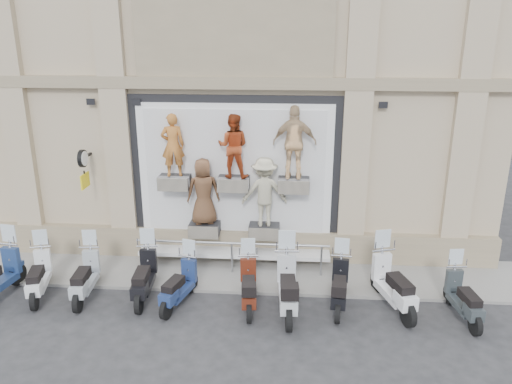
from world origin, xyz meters
TOP-DOWN VIEW (x-y plane):
  - ground at (0.00, 0.00)m, footprint 90.00×90.00m
  - sidewalk at (0.00, 2.10)m, footprint 16.00×2.20m
  - building at (0.00, 7.00)m, footprint 14.00×8.60m
  - shop_vitrine at (0.14, 2.74)m, footprint 5.60×0.84m
  - guard_rail at (0.00, 2.00)m, footprint 5.06×0.10m
  - clock_sign_bracket at (-3.90, 2.47)m, footprint 0.10×0.80m
  - scooter_b at (-4.47, 0.59)m, footprint 0.99×1.88m
  - scooter_c at (-3.33, 0.61)m, footprint 0.71×1.88m
  - scooter_d at (-1.93, 0.69)m, footprint 0.71×1.93m
  - scooter_e at (-1.03, 0.44)m, footprint 0.94×1.81m
  - scooter_f at (0.57, 0.49)m, footprint 0.71×1.84m
  - scooter_g at (1.47, 0.34)m, footprint 0.74×2.13m
  - scooter_h at (2.65, 0.63)m, footprint 0.73×1.86m
  - scooter_i at (3.86, 0.66)m, footprint 1.16×2.15m
  - scooter_j at (5.33, 0.36)m, footprint 0.74×1.80m

SIDE VIEW (x-z plane):
  - ground at x=0.00m, z-range 0.00..0.00m
  - sidewalk at x=0.00m, z-range 0.00..0.08m
  - guard_rail at x=0.00m, z-range 0.00..0.93m
  - scooter_e at x=-1.03m, z-range 0.00..1.41m
  - scooter_j at x=5.33m, z-range 0.00..1.42m
  - scooter_f at x=0.57m, z-range 0.00..1.46m
  - scooter_b at x=-4.47m, z-range 0.00..1.47m
  - scooter_h at x=2.65m, z-range 0.00..1.47m
  - scooter_c at x=-3.33m, z-range 0.00..1.49m
  - scooter_d at x=-1.93m, z-range 0.00..1.54m
  - scooter_i at x=3.86m, z-range 0.00..1.68m
  - scooter_g at x=1.47m, z-range 0.00..1.71m
  - shop_vitrine at x=0.14m, z-range 0.27..4.57m
  - clock_sign_bracket at x=-3.90m, z-range 2.29..3.31m
  - building at x=0.00m, z-range 0.00..12.00m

